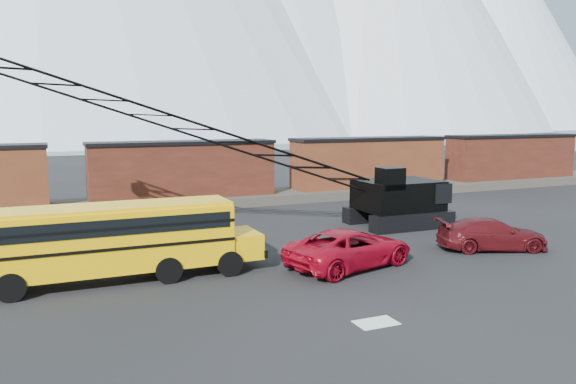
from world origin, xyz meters
name	(u,v)px	position (x,y,z in m)	size (l,w,h in m)	color
ground	(310,290)	(0.00, 0.00, 0.00)	(160.00, 160.00, 0.00)	black
gravel_berm	(184,201)	(0.00, 22.00, 0.35)	(120.00, 5.00, 0.70)	#4E4640
boxcar_mid	(183,169)	(0.00, 22.00, 2.76)	(13.70, 3.10, 4.17)	#551F18
boxcar_east_near	(369,162)	(16.00, 22.00, 2.76)	(13.70, 3.10, 4.17)	#4D2116
boxcar_east_far	(511,156)	(32.00, 22.00, 2.76)	(13.70, 3.10, 4.17)	#551F18
snow_patch	(376,323)	(0.50, -4.00, 0.01)	(1.40, 0.90, 0.02)	silver
school_bus	(117,239)	(-6.78, 4.27, 1.79)	(11.65, 2.65, 3.19)	#DFA404
red_pickup	(350,248)	(3.10, 2.37, 0.87)	(2.88, 6.25, 1.74)	maroon
maroon_suv	(492,234)	(11.37, 2.37, 0.79)	(2.23, 5.47, 1.59)	#480C11
crawler_crane	(213,136)	(-0.75, 10.90, 5.67)	(25.80, 5.13, 9.97)	black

